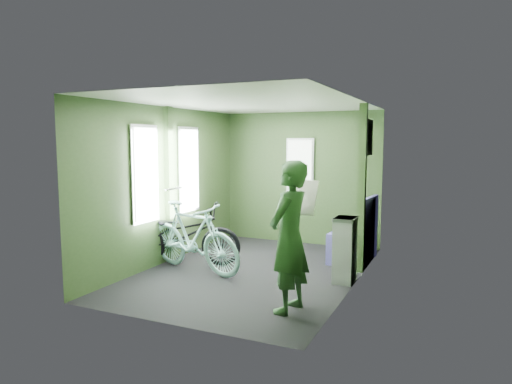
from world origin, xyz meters
TOP-DOWN VIEW (x-y plane):
  - room at (-0.04, 0.04)m, footprint 4.00×4.02m
  - bicycle_black at (-1.08, -0.08)m, footprint 1.82×1.12m
  - bicycle_mint at (-0.74, -0.37)m, footprint 1.76×1.00m
  - passenger at (0.96, -1.17)m, footprint 0.46×0.71m
  - waste_box at (1.26, 0.06)m, footprint 0.25×0.35m
  - bench_seat at (1.15, 1.17)m, footprint 0.59×0.96m

SIDE VIEW (x-z plane):
  - bicycle_black at x=-1.08m, z-range -0.47..0.47m
  - bicycle_mint at x=-0.74m, z-range -0.53..0.53m
  - bench_seat at x=1.15m, z-range -0.20..0.77m
  - waste_box at x=1.26m, z-range 0.00..0.84m
  - passenger at x=0.96m, z-range 0.00..1.61m
  - room at x=-0.04m, z-range 0.28..2.59m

